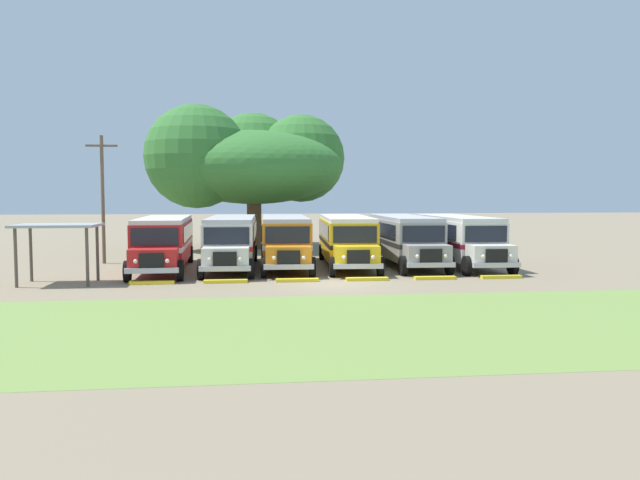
{
  "coord_description": "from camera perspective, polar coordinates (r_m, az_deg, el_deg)",
  "views": [
    {
      "loc": [
        -4.17,
        -28.35,
        4.02
      ],
      "look_at": [
        0.0,
        5.64,
        1.6
      ],
      "focal_mm": 35.59,
      "sensor_mm": 36.0,
      "label": 1
    }
  ],
  "objects": [
    {
      "name": "curb_wheelstop_2",
      "position": [
        29.57,
        -2.05,
        -3.63
      ],
      "size": [
        2.0,
        0.36,
        0.15
      ],
      "primitive_type": "cube",
      "color": "yellow",
      "rests_on": "ground_plane"
    },
    {
      "name": "waiting_shelter",
      "position": [
        31.0,
        -22.53,
        0.83
      ],
      "size": [
        3.6,
        2.6,
        2.72
      ],
      "color": "brown",
      "rests_on": "ground_plane"
    },
    {
      "name": "utility_pole",
      "position": [
        39.39,
        -18.95,
        3.8
      ],
      "size": [
        1.8,
        0.2,
        7.51
      ],
      "color": "brown",
      "rests_on": "ground_plane"
    },
    {
      "name": "curb_wheelstop_4",
      "position": [
        30.84,
        10.3,
        -3.37
      ],
      "size": [
        2.0,
        0.36,
        0.15
      ],
      "primitive_type": "cube",
      "color": "yellow",
      "rests_on": "ground_plane"
    },
    {
      "name": "ground_plane",
      "position": [
        28.93,
        1.36,
        -3.95
      ],
      "size": [
        220.0,
        220.0,
        0.0
      ],
      "primitive_type": "plane",
      "color": "#84755B"
    },
    {
      "name": "parked_bus_slot_2",
      "position": [
        35.85,
        -3.19,
        0.13
      ],
      "size": [
        2.99,
        10.88,
        2.82
      ],
      "rotation": [
        0.0,
        0.0,
        -1.6
      ],
      "color": "orange",
      "rests_on": "ground_plane"
    },
    {
      "name": "parked_bus_slot_0",
      "position": [
        35.3,
        -13.85,
        -0.04
      ],
      "size": [
        2.89,
        10.86,
        2.82
      ],
      "rotation": [
        0.0,
        0.0,
        -1.55
      ],
      "color": "red",
      "rests_on": "ground_plane"
    },
    {
      "name": "broad_shade_tree",
      "position": [
        48.76,
        -6.33,
        6.98
      ],
      "size": [
        15.0,
        13.06,
        10.61
      ],
      "color": "brown",
      "rests_on": "ground_plane"
    },
    {
      "name": "parked_bus_slot_5",
      "position": [
        37.43,
        12.29,
        0.21
      ],
      "size": [
        2.73,
        10.85,
        2.82
      ],
      "rotation": [
        0.0,
        0.0,
        -1.58
      ],
      "color": "silver",
      "rests_on": "ground_plane"
    },
    {
      "name": "curb_wheelstop_1",
      "position": [
        29.47,
        -8.48,
        -3.7
      ],
      "size": [
        2.0,
        0.36,
        0.15
      ],
      "primitive_type": "cube",
      "color": "yellow",
      "rests_on": "ground_plane"
    },
    {
      "name": "parked_bus_slot_4",
      "position": [
        36.94,
        7.56,
        0.22
      ],
      "size": [
        2.87,
        10.86,
        2.82
      ],
      "rotation": [
        0.0,
        0.0,
        -1.59
      ],
      "color": "#9E9993",
      "rests_on": "ground_plane"
    },
    {
      "name": "curb_wheelstop_3",
      "position": [
        30.03,
        4.26,
        -3.52
      ],
      "size": [
        2.0,
        0.36,
        0.15
      ],
      "primitive_type": "cube",
      "color": "yellow",
      "rests_on": "ground_plane"
    },
    {
      "name": "curb_wheelstop_0",
      "position": [
        29.74,
        -14.87,
        -3.72
      ],
      "size": [
        2.0,
        0.36,
        0.15
      ],
      "primitive_type": "cube",
      "color": "yellow",
      "rests_on": "ground_plane"
    },
    {
      "name": "parked_bus_slot_3",
      "position": [
        36.11,
        2.38,
        0.16
      ],
      "size": [
        3.24,
        10.92,
        2.82
      ],
      "rotation": [
        0.0,
        0.0,
        -1.63
      ],
      "color": "yellow",
      "rests_on": "ground_plane"
    },
    {
      "name": "parked_bus_slot_1",
      "position": [
        35.42,
        -7.95,
        0.05
      ],
      "size": [
        3.04,
        10.89,
        2.82
      ],
      "rotation": [
        0.0,
        0.0,
        -1.61
      ],
      "color": "silver",
      "rests_on": "ground_plane"
    },
    {
      "name": "curb_wheelstop_5",
      "position": [
        31.97,
        15.97,
        -3.2
      ],
      "size": [
        2.0,
        0.36,
        0.15
      ],
      "primitive_type": "cube",
      "color": "yellow",
      "rests_on": "ground_plane"
    },
    {
      "name": "foreground_grass_strip",
      "position": [
        19.99,
        5.24,
        -7.57
      ],
      "size": [
        80.0,
        11.59,
        0.01
      ],
      "primitive_type": "cube",
      "color": "olive",
      "rests_on": "ground_plane"
    }
  ]
}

